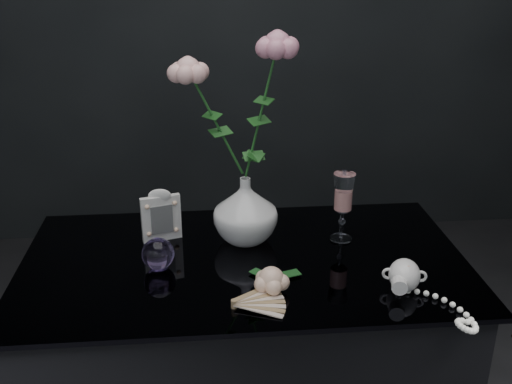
{
  "coord_description": "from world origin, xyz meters",
  "views": [
    {
      "loc": [
        -0.08,
        -1.2,
        1.46
      ],
      "look_at": [
        0.03,
        0.08,
        0.92
      ],
      "focal_mm": 42.0,
      "sensor_mm": 36.0,
      "label": 1
    }
  ],
  "objects_px": {
    "loose_rose": "(271,280)",
    "pearl_jar": "(405,274)",
    "vase": "(245,210)",
    "picture_frame": "(161,215)",
    "paperweight": "(158,254)",
    "wine_glass": "(343,207)"
  },
  "relations": [
    {
      "from": "paperweight",
      "to": "pearl_jar",
      "type": "height_order",
      "value": "paperweight"
    },
    {
      "from": "picture_frame",
      "to": "pearl_jar",
      "type": "xyz_separation_m",
      "value": [
        0.53,
        -0.28,
        -0.03
      ]
    },
    {
      "from": "vase",
      "to": "pearl_jar",
      "type": "xyz_separation_m",
      "value": [
        0.33,
        -0.26,
        -0.05
      ]
    },
    {
      "from": "loose_rose",
      "to": "pearl_jar",
      "type": "distance_m",
      "value": 0.29
    },
    {
      "from": "wine_glass",
      "to": "pearl_jar",
      "type": "height_order",
      "value": "wine_glass"
    },
    {
      "from": "wine_glass",
      "to": "paperweight",
      "type": "relative_size",
      "value": 2.38
    },
    {
      "from": "wine_glass",
      "to": "paperweight",
      "type": "distance_m",
      "value": 0.47
    },
    {
      "from": "picture_frame",
      "to": "paperweight",
      "type": "height_order",
      "value": "picture_frame"
    },
    {
      "from": "vase",
      "to": "picture_frame",
      "type": "height_order",
      "value": "vase"
    },
    {
      "from": "wine_glass",
      "to": "paperweight",
      "type": "height_order",
      "value": "wine_glass"
    },
    {
      "from": "vase",
      "to": "pearl_jar",
      "type": "height_order",
      "value": "vase"
    },
    {
      "from": "picture_frame",
      "to": "pearl_jar",
      "type": "distance_m",
      "value": 0.6
    },
    {
      "from": "loose_rose",
      "to": "vase",
      "type": "bearing_deg",
      "value": 110.72
    },
    {
      "from": "vase",
      "to": "wine_glass",
      "type": "bearing_deg",
      "value": -4.24
    },
    {
      "from": "vase",
      "to": "pearl_jar",
      "type": "bearing_deg",
      "value": -38.33
    },
    {
      "from": "wine_glass",
      "to": "pearl_jar",
      "type": "distance_m",
      "value": 0.26
    },
    {
      "from": "picture_frame",
      "to": "loose_rose",
      "type": "distance_m",
      "value": 0.37
    },
    {
      "from": "vase",
      "to": "picture_frame",
      "type": "bearing_deg",
      "value": 173.88
    },
    {
      "from": "paperweight",
      "to": "vase",
      "type": "bearing_deg",
      "value": 30.38
    },
    {
      "from": "pearl_jar",
      "to": "wine_glass",
      "type": "bearing_deg",
      "value": 124.19
    },
    {
      "from": "loose_rose",
      "to": "paperweight",
      "type": "bearing_deg",
      "value": 165.8
    },
    {
      "from": "paperweight",
      "to": "loose_rose",
      "type": "xyz_separation_m",
      "value": [
        0.25,
        -0.12,
        -0.01
      ]
    }
  ]
}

